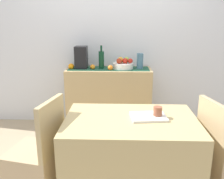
{
  "coord_description": "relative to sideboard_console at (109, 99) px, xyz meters",
  "views": [
    {
      "loc": [
        0.12,
        -2.37,
        1.51
      ],
      "look_at": [
        0.03,
        0.35,
        0.73
      ],
      "focal_mm": 39.93,
      "sensor_mm": 36.0,
      "label": 1
    }
  ],
  "objects": [
    {
      "name": "apple_left",
      "position": [
        0.22,
        -0.03,
        0.54
      ],
      "size": [
        0.07,
        0.07,
        0.07
      ],
      "primitive_type": "sphere",
      "color": "red",
      "rests_on": "fruit_bowl"
    },
    {
      "name": "dining_table",
      "position": [
        0.24,
        -1.45,
        -0.06
      ],
      "size": [
        1.06,
        0.72,
        0.74
      ],
      "primitive_type": "cube",
      "color": "tan",
      "rests_on": "ground"
    },
    {
      "name": "apple_right",
      "position": [
        0.16,
        0.04,
        0.54
      ],
      "size": [
        0.08,
        0.08,
        0.08
      ],
      "primitive_type": "sphere",
      "color": "gold",
      "rests_on": "fruit_bowl"
    },
    {
      "name": "table_runner",
      "position": [
        0.0,
        0.0,
        0.43
      ],
      "size": [
        1.07,
        0.32,
        0.01
      ],
      "primitive_type": "cube",
      "color": "#1F4C36",
      "rests_on": "sideboard_console"
    },
    {
      "name": "room_wall_rear",
      "position": [
        0.03,
        0.26,
        0.92
      ],
      "size": [
        6.4,
        0.06,
        2.7
      ],
      "primitive_type": "cube",
      "color": "silver",
      "rests_on": "ground"
    },
    {
      "name": "open_book",
      "position": [
        0.38,
        -1.42,
        0.32
      ],
      "size": [
        0.3,
        0.24,
        0.02
      ],
      "primitive_type": "cube",
      "rotation": [
        0.0,
        0.0,
        0.11
      ],
      "color": "white",
      "rests_on": "dining_table"
    },
    {
      "name": "orange_loose_far",
      "position": [
        0.02,
        -0.1,
        0.46
      ],
      "size": [
        0.07,
        0.07,
        0.07
      ],
      "primitive_type": "sphere",
      "color": "orange",
      "rests_on": "sideboard_console"
    },
    {
      "name": "ground_plane",
      "position": [
        0.03,
        -0.92,
        -0.44
      ],
      "size": [
        6.4,
        6.4,
        0.02
      ],
      "primitive_type": "cube",
      "color": "tan",
      "rests_on": "ground"
    },
    {
      "name": "coffee_maker",
      "position": [
        -0.37,
        0.0,
        0.58
      ],
      "size": [
        0.16,
        0.18,
        0.3
      ],
      "primitive_type": "cube",
      "color": "black",
      "rests_on": "sideboard_console"
    },
    {
      "name": "wine_bottle",
      "position": [
        -0.1,
        0.0,
        0.55
      ],
      "size": [
        0.07,
        0.07,
        0.31
      ],
      "color": "#0F3A21",
      "rests_on": "sideboard_console"
    },
    {
      "name": "chair_near_window",
      "position": [
        -0.55,
        -1.46,
        -0.16
      ],
      "size": [
        0.48,
        0.48,
        0.9
      ],
      "color": "tan",
      "rests_on": "ground"
    },
    {
      "name": "ceramic_vase",
      "position": [
        0.42,
        0.0,
        0.53
      ],
      "size": [
        0.09,
        0.09,
        0.21
      ],
      "primitive_type": "cylinder",
      "color": "#477189",
      "rests_on": "sideboard_console"
    },
    {
      "name": "orange_loose_mid",
      "position": [
        -0.5,
        -0.06,
        0.47
      ],
      "size": [
        0.08,
        0.08,
        0.08
      ],
      "primitive_type": "sphere",
      "color": "orange",
      "rests_on": "sideboard_console"
    },
    {
      "name": "apple_upper",
      "position": [
        0.24,
        0.04,
        0.54
      ],
      "size": [
        0.08,
        0.08,
        0.08
      ],
      "primitive_type": "sphere",
      "color": "#8AB041",
      "rests_on": "fruit_bowl"
    },
    {
      "name": "orange_loose_end",
      "position": [
        -0.21,
        -0.05,
        0.46
      ],
      "size": [
        0.07,
        0.07,
        0.07
      ],
      "primitive_type": "sphere",
      "color": "orange",
      "rests_on": "sideboard_console"
    },
    {
      "name": "sideboard_console",
      "position": [
        0.0,
        0.0,
        0.0
      ],
      "size": [
        1.14,
        0.42,
        0.86
      ],
      "primitive_type": "cube",
      "color": "tan",
      "rests_on": "ground"
    },
    {
      "name": "apple_front",
      "position": [
        0.14,
        -0.05,
        0.54
      ],
      "size": [
        0.07,
        0.07,
        0.07
      ],
      "primitive_type": "sphere",
      "color": "#A62E18",
      "rests_on": "fruit_bowl"
    },
    {
      "name": "apple_rear",
      "position": [
        0.29,
        -0.01,
        0.54
      ],
      "size": [
        0.06,
        0.06,
        0.06
      ],
      "primitive_type": "sphere",
      "color": "red",
      "rests_on": "fruit_bowl"
    },
    {
      "name": "coffee_cup",
      "position": [
        0.46,
        -1.42,
        0.36
      ],
      "size": [
        0.07,
        0.07,
        0.09
      ],
      "primitive_type": "cylinder",
      "color": "brown",
      "rests_on": "dining_table"
    },
    {
      "name": "fruit_bowl",
      "position": [
        0.19,
        0.0,
        0.47
      ],
      "size": [
        0.27,
        0.27,
        0.07
      ],
      "primitive_type": "cylinder",
      "color": "white",
      "rests_on": "table_runner"
    }
  ]
}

